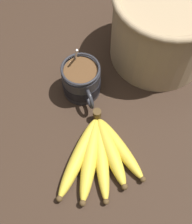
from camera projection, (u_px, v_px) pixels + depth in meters
The scene contains 4 objects.
table at pixel (102, 123), 78.79cm from camera, with size 126.62×126.62×3.74cm.
coffee_mug at pixel (81, 81), 77.28cm from camera, with size 15.12×9.64×14.34cm.
banana_bunch at pixel (99, 155), 71.16cm from camera, with size 21.44×21.13×4.00cm.
woven_basket at pixel (163, 26), 77.05cm from camera, with size 26.68×26.68×20.75cm.
Camera 1 is at (31.46, -13.32, 72.93)cm, focal length 50.00 mm.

